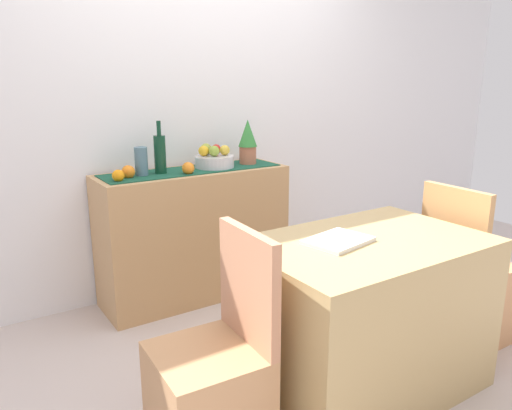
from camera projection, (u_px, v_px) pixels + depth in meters
ground_plane at (306, 345)px, 2.77m from camera, size 6.40×6.40×0.02m
room_wall_rear at (203, 92)px, 3.38m from camera, size 6.40×0.06×2.70m
sideboard_console at (195, 234)px, 3.29m from camera, size 1.24×0.42×0.86m
table_runner at (193, 170)px, 3.18m from camera, size 1.17×0.32×0.01m
fruit_bowl at (215, 162)px, 3.25m from camera, size 0.26×0.26×0.08m
apple_left at (214, 151)px, 3.21m from camera, size 0.07×0.07×0.07m
apple_upper at (206, 149)px, 3.28m from camera, size 0.08×0.08×0.08m
apple_right at (225, 150)px, 3.26m from camera, size 0.07×0.07×0.07m
apple_center at (204, 151)px, 3.22m from camera, size 0.07×0.07×0.07m
apple_front at (216, 149)px, 3.32m from camera, size 0.06×0.06×0.06m
wine_bottle at (160, 154)px, 3.03m from camera, size 0.07×0.07×0.33m
ceramic_vase at (141, 162)px, 2.97m from camera, size 0.08×0.08×0.18m
potted_plant at (248, 141)px, 3.36m from camera, size 0.13×0.13×0.31m
orange_loose_mid at (128, 172)px, 2.92m from camera, size 0.08×0.08×0.08m
orange_loose_near_bowl at (118, 176)px, 2.83m from camera, size 0.07×0.07×0.07m
orange_loose_end at (188, 168)px, 3.04m from camera, size 0.08×0.08×0.08m
dining_table at (363, 315)px, 2.31m from camera, size 1.09×0.72×0.74m
open_book at (338, 241)px, 2.17m from camera, size 0.32×0.26×0.02m
chair_near_window at (212, 393)px, 1.90m from camera, size 0.42×0.42×0.90m
chair_by_corner at (466, 295)px, 2.76m from camera, size 0.41×0.41×0.90m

